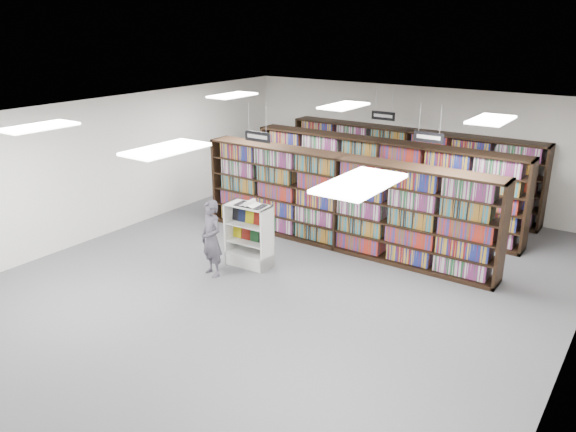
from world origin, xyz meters
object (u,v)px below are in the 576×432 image
Objects in this scene: shopper at (211,238)px; bookshelf_row_near at (341,203)px; open_book at (250,204)px; endcap_display at (250,244)px.

bookshelf_row_near is at bearing 77.82° from shopper.
shopper reaches higher than open_book.
shopper is (-0.37, -0.77, -0.58)m from open_book.
endcap_display is at bearing 137.42° from open_book.
open_book is at bearing -117.48° from bookshelf_row_near.
open_book is at bearing -41.97° from endcap_display.
endcap_display is (-1.07, -1.87, -0.59)m from bookshelf_row_near.
open_book is 0.40× the size of shopper.
open_book is 1.03m from shopper.
endcap_display is at bearing -119.65° from bookshelf_row_near.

